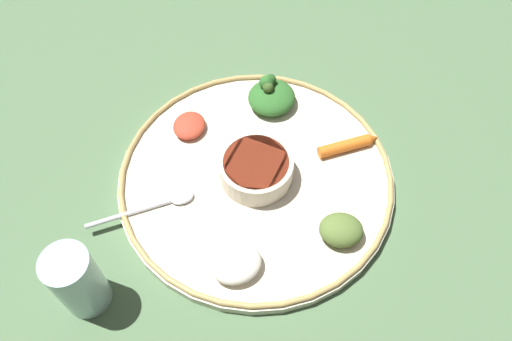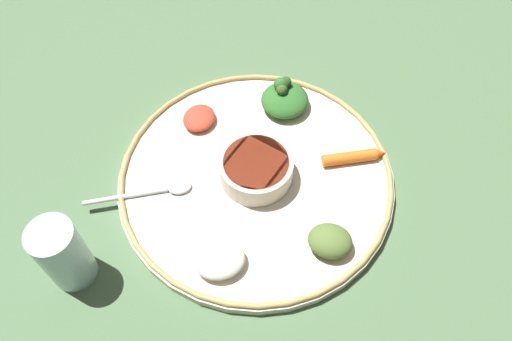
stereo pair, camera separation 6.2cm
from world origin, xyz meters
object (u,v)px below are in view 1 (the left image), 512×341
greens_pile (271,95)px  carrot_near_spoon (348,145)px  center_bowl (256,168)px  spoon (158,204)px  drinking_glass (79,284)px

greens_pile → carrot_near_spoon: greens_pile is taller
greens_pile → carrot_near_spoon: (-0.14, -0.02, -0.01)m
center_bowl → spoon: size_ratio=0.72×
center_bowl → carrot_near_spoon: center_bowl is taller
center_bowl → drinking_glass: 0.28m
center_bowl → carrot_near_spoon: size_ratio=1.13×
center_bowl → greens_pile: greens_pile is taller
spoon → drinking_glass: size_ratio=1.31×
spoon → greens_pile: (0.03, -0.25, 0.01)m
center_bowl → spoon: bearing=66.6°
center_bowl → spoon: 0.15m
spoon → drinking_glass: (-0.04, 0.14, 0.03)m
center_bowl → greens_pile: (0.09, -0.11, -0.00)m
spoon → drinking_glass: bearing=105.2°
drinking_glass → spoon: bearing=-74.8°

